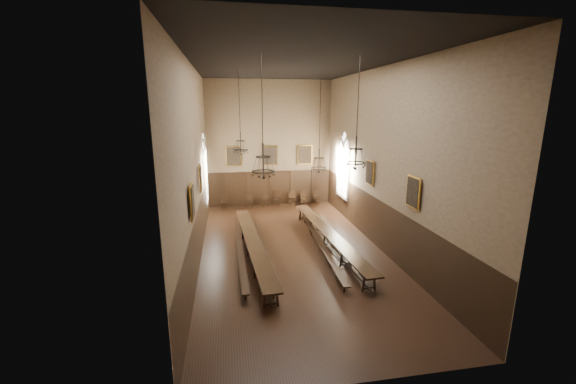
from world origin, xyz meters
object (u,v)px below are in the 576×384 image
object	(u,v)px
bench_right_outer	(338,241)
chandelier_back_left	(241,144)
chair_0	(224,204)
chandelier_front_right	(356,156)
chair_3	(266,203)
bench_left_outer	(240,248)
chandelier_back_right	(319,162)
table_left	(253,248)
chair_6	(304,201)
table_right	(328,239)
chair_5	(292,201)
bench_right_inner	(320,244)
chair_4	(277,201)
chair_2	(249,203)
chair_7	(316,200)
chandelier_front_left	(263,164)
bench_left_inner	(264,249)

from	to	relation	value
bench_right_outer	chandelier_back_left	xyz separation A→B (m)	(-4.82, 1.93, 4.94)
chair_0	chandelier_front_right	world-z (taller)	chandelier_front_right
chair_3	bench_right_outer	bearing A→B (deg)	-69.31
bench_left_outer	chandelier_back_right	distance (m)	6.35
chair_0	chandelier_back_left	xyz separation A→B (m)	(1.11, -6.34, 4.92)
table_left	chandelier_front_right	bearing A→B (deg)	-31.76
chair_6	chair_0	bearing A→B (deg)	178.52
bench_left_outer	chandelier_front_right	bearing A→B (deg)	-31.56
table_right	chandelier_back_right	xyz separation A→B (m)	(-0.03, 2.08, 3.75)
chandelier_back_right	chair_5	bearing A→B (deg)	93.17
bench_right_inner	table_left	bearing A→B (deg)	-176.84
chair_4	chair_6	world-z (taller)	chair_4
table_left	chair_0	bearing A→B (deg)	99.43
chandelier_front_right	chandelier_back_right	bearing A→B (deg)	92.05
bench_right_outer	chair_4	xyz separation A→B (m)	(-2.02, 8.36, 0.05)
table_left	table_right	xyz separation A→B (m)	(3.94, 0.46, -0.00)
bench_right_inner	chair_3	distance (m)	8.76
chair_2	chair_7	xyz separation A→B (m)	(5.03, -0.00, -0.00)
chair_3	chandelier_front_right	bearing A→B (deg)	-76.12
chair_5	chandelier_front_right	size ratio (longest dim) A/B	0.24
bench_left_outer	chair_6	xyz separation A→B (m)	(5.07, 8.38, 0.03)
bench_right_outer	chandelier_back_right	size ratio (longest dim) A/B	1.71
chandelier_front_left	chandelier_back_right	bearing A→B (deg)	55.39
chair_0	chair_5	world-z (taller)	chair_5
bench_left_inner	bench_right_inner	xyz separation A→B (m)	(2.89, 0.16, 0.01)
chair_3	chair_7	distance (m)	3.84
bench_left_inner	chair_2	distance (m)	8.77
bench_left_outer	chair_3	bearing A→B (deg)	75.29
chandelier_back_left	bench_right_outer	bearing A→B (deg)	-21.81
chair_4	chandelier_back_left	distance (m)	8.54
bench_left_outer	chair_2	size ratio (longest dim) A/B	9.97
bench_right_outer	chandelier_back_left	bearing A→B (deg)	158.19
chandelier_back_left	chandelier_back_right	world-z (taller)	same
chair_3	chandelier_front_right	distance (m)	12.55
bench_left_outer	chair_3	size ratio (longest dim) A/B	11.17
bench_right_outer	chair_0	distance (m)	10.18
table_right	chair_3	xyz separation A→B (m)	(-2.37, 8.29, -0.15)
chair_4	chair_0	bearing A→B (deg)	-161.12
chandelier_front_left	chair_4	bearing A→B (deg)	79.46
bench_right_outer	chair_4	bearing A→B (deg)	103.61
bench_right_outer	table_right	bearing A→B (deg)	-173.54
table_right	table_left	bearing A→B (deg)	-173.35
bench_right_inner	table_right	bearing A→B (deg)	27.42
bench_left_outer	bench_right_inner	distance (m)	4.05
bench_right_outer	chair_3	world-z (taller)	chair_3
chair_3	table_right	bearing A→B (deg)	-72.76
chair_5	table_right	bearing A→B (deg)	-86.85
table_right	chair_6	xyz separation A→B (m)	(0.49, 8.29, -0.10)
table_left	table_right	world-z (taller)	table_left
bench_right_outer	chandelier_back_right	bearing A→B (deg)	105.47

